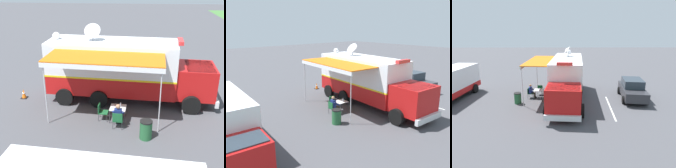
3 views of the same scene
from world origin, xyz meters
TOP-DOWN VIEW (x-y plane):
  - ground_plane at (0.00, 0.00)m, footprint 100.00×100.00m
  - lot_stripe at (-3.32, 2.77)m, footprint 0.49×4.80m
  - command_truck at (0.09, 0.74)m, footprint 5.29×9.65m
  - folding_table at (2.58, 0.51)m, footprint 0.86×0.86m
  - water_bottle at (2.47, 0.62)m, footprint 0.07×0.07m
  - folding_chair_at_table at (3.38, 0.53)m, footprint 0.52×0.52m
  - folding_chair_beside_table at (2.56, -0.34)m, footprint 0.52×0.52m
  - seated_responder at (3.19, 0.55)m, footprint 0.68×0.58m
  - trash_bin at (4.13, 1.86)m, footprint 0.57×0.57m
  - traffic_cone at (0.36, -5.27)m, footprint 0.36×0.36m
  - car_behind_truck at (-5.67, 0.80)m, footprint 2.45×4.41m

SIDE VIEW (x-z plane):
  - ground_plane at x=0.00m, z-range 0.00..0.00m
  - lot_stripe at x=-3.32m, z-range 0.00..0.01m
  - traffic_cone at x=0.36m, z-range -0.01..0.57m
  - trash_bin at x=4.13m, z-range 0.00..0.91m
  - folding_chair_at_table at x=3.38m, z-range 0.08..0.95m
  - folding_chair_beside_table at x=2.56m, z-range 0.08..0.95m
  - seated_responder at x=3.19m, z-range 0.03..1.28m
  - folding_table at x=2.58m, z-range 0.31..1.04m
  - water_bottle at x=2.47m, z-range 0.72..0.95m
  - car_behind_truck at x=-5.67m, z-range 0.00..1.76m
  - command_truck at x=0.09m, z-range -0.32..4.21m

